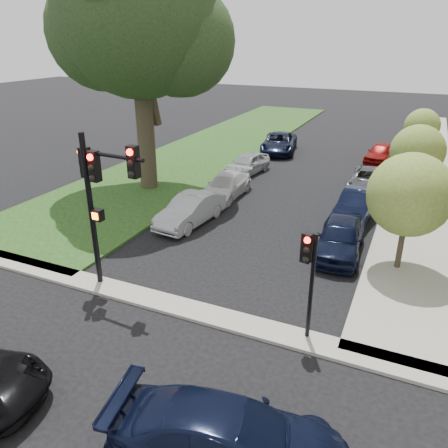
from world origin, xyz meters
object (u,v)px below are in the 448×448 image
at_px(traffic_signal_main, 99,186).
at_px(car_parked_7, 247,164).
at_px(eucalyptus, 136,13).
at_px(car_cross_far, 230,440).
at_px(small_tree_c, 422,126).
at_px(car_parked_1, 357,205).
at_px(car_parked_6, 226,186).
at_px(car_parked_2, 369,180).
at_px(car_parked_5, 190,210).
at_px(small_tree_b, 417,151).
at_px(traffic_signal_secondary, 309,267).
at_px(car_parked_8, 279,143).
at_px(car_parked_3, 381,153).
at_px(car_parked_0, 340,237).
at_px(small_tree_a, 410,195).

relative_size(traffic_signal_main, car_parked_7, 1.38).
xyz_separation_m(eucalyptus, car_cross_far, (11.96, -15.06, -8.81)).
height_order(small_tree_c, car_parked_1, small_tree_c).
bearing_deg(car_parked_6, eucalyptus, -174.75).
relative_size(car_parked_1, car_parked_2, 0.93).
bearing_deg(car_cross_far, car_parked_5, 21.97).
bearing_deg(small_tree_b, traffic_signal_secondary, -99.09).
bearing_deg(car_parked_7, small_tree_c, 48.30).
bearing_deg(car_parked_7, car_cross_far, -61.31).
height_order(eucalyptus, small_tree_c, eucalyptus).
xyz_separation_m(small_tree_b, traffic_signal_main, (-9.56, -14.20, 1.08)).
relative_size(car_cross_far, car_parked_8, 0.98).
height_order(small_tree_b, traffic_signal_main, traffic_signal_main).
relative_size(car_parked_6, car_parked_7, 1.10).
bearing_deg(car_parked_3, car_parked_1, -80.21).
distance_m(car_parked_0, car_parked_2, 8.90).
xyz_separation_m(car_cross_far, car_parked_2, (0.25, 19.97, -0.10)).
relative_size(car_parked_0, car_parked_5, 1.03).
height_order(small_tree_a, car_parked_8, small_tree_a).
xyz_separation_m(car_parked_0, car_parked_3, (-0.04, 15.97, -0.08)).
height_order(car_cross_far, car_parked_6, car_cross_far).
distance_m(traffic_signal_main, car_parked_1, 13.02).
height_order(car_parked_5, car_parked_7, car_parked_5).
bearing_deg(car_parked_6, car_parked_2, 30.89).
bearing_deg(small_tree_c, car_parked_1, -99.77).
bearing_deg(car_parked_7, traffic_signal_main, -79.56).
xyz_separation_m(car_cross_far, car_parked_6, (-7.04, 15.54, -0.10)).
relative_size(eucalyptus, car_parked_1, 3.19).
bearing_deg(car_parked_0, car_parked_6, 144.69).
height_order(small_tree_b, car_parked_6, small_tree_b).
bearing_deg(car_parked_5, car_cross_far, -51.92).
xyz_separation_m(car_parked_7, car_parked_8, (0.12, 6.52, 0.05)).
bearing_deg(small_tree_c, traffic_signal_main, -111.81).
relative_size(eucalyptus, car_parked_3, 3.49).
bearing_deg(car_parked_5, car_parked_6, 96.41).
distance_m(small_tree_c, car_parked_2, 9.34).
bearing_deg(car_parked_5, small_tree_c, 67.45).
bearing_deg(car_parked_1, car_parked_8, 128.36).
height_order(eucalyptus, traffic_signal_secondary, eucalyptus).
bearing_deg(car_cross_far, car_parked_8, 5.61).
distance_m(traffic_signal_main, car_parked_2, 16.99).
relative_size(car_parked_1, car_parked_3, 1.09).
bearing_deg(car_parked_1, car_parked_7, 152.15).
xyz_separation_m(car_parked_0, car_parked_2, (0.04, 8.90, -0.11)).
height_order(small_tree_b, car_cross_far, small_tree_b).
distance_m(small_tree_a, car_parked_8, 19.16).
bearing_deg(car_parked_3, car_cross_far, -80.97).
height_order(small_tree_c, car_parked_3, small_tree_c).
relative_size(car_parked_2, car_parked_3, 1.17).
bearing_deg(car_parked_8, small_tree_b, -48.25).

